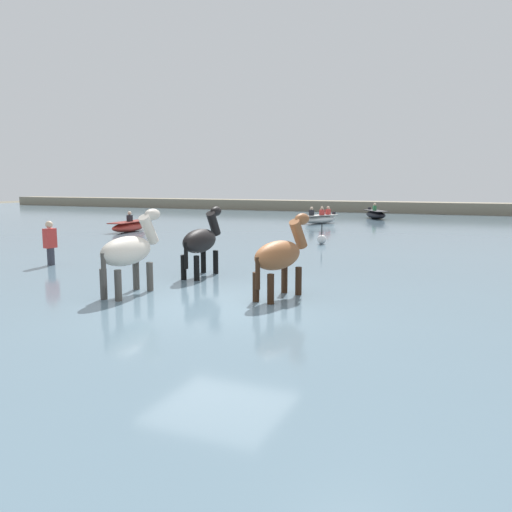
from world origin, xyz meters
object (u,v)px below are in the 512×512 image
(boat_far_offshore, at_px, (130,226))
(channel_buoy, at_px, (322,239))
(boat_mid_channel, at_px, (376,214))
(person_onlooker_right, at_px, (50,248))
(horse_lead_black, at_px, (201,243))
(boat_distant_west, at_px, (320,219))
(horse_trailing_pinto, at_px, (129,253))
(horse_flank_chestnut, at_px, (280,257))

(boat_far_offshore, distance_m, channel_buoy, 9.84)
(boat_mid_channel, height_order, person_onlooker_right, person_onlooker_right)
(horse_lead_black, distance_m, boat_distant_west, 17.30)
(horse_trailing_pinto, xyz_separation_m, boat_distant_west, (-1.66, 19.59, -0.59))
(horse_flank_chestnut, distance_m, channel_buoy, 9.26)
(channel_buoy, bearing_deg, horse_flank_chestnut, -79.06)
(horse_flank_chestnut, bearing_deg, person_onlooker_right, 170.11)
(person_onlooker_right, bearing_deg, boat_far_offshore, 114.86)
(horse_trailing_pinto, bearing_deg, boat_far_offshore, 127.25)
(horse_lead_black, relative_size, horse_flank_chestnut, 1.01)
(horse_flank_chestnut, xyz_separation_m, boat_mid_channel, (-2.43, 23.94, -0.54))
(boat_mid_channel, bearing_deg, boat_far_offshore, -123.71)
(horse_lead_black, relative_size, person_onlooker_right, 1.27)
(horse_lead_black, xyz_separation_m, horse_flank_chestnut, (2.62, -1.47, -0.02))
(boat_far_offshore, xyz_separation_m, person_onlooker_right, (4.20, -9.06, 0.23))
(channel_buoy, bearing_deg, person_onlooker_right, -125.52)
(horse_lead_black, xyz_separation_m, horse_trailing_pinto, (-0.32, -2.41, 0.03))
(channel_buoy, bearing_deg, horse_trailing_pinto, -96.75)
(boat_mid_channel, xyz_separation_m, boat_distant_west, (-2.16, -5.29, -0.00))
(horse_lead_black, xyz_separation_m, boat_far_offshore, (-8.90, 8.87, -0.58))
(horse_lead_black, bearing_deg, channel_buoy, 83.52)
(horse_trailing_pinto, height_order, boat_distant_west, horse_trailing_pinto)
(horse_trailing_pinto, relative_size, horse_flank_chestnut, 1.04)
(horse_trailing_pinto, xyz_separation_m, channel_buoy, (1.19, 10.01, -0.68))
(boat_far_offshore, relative_size, channel_buoy, 3.39)
(horse_lead_black, height_order, channel_buoy, horse_lead_black)
(person_onlooker_right, relative_size, channel_buoy, 2.06)
(boat_far_offshore, relative_size, person_onlooker_right, 1.65)
(horse_lead_black, distance_m, horse_flank_chestnut, 3.00)
(horse_trailing_pinto, bearing_deg, boat_mid_channel, 88.84)
(boat_mid_channel, height_order, channel_buoy, boat_mid_channel)
(horse_lead_black, distance_m, boat_mid_channel, 22.48)
(person_onlooker_right, bearing_deg, horse_lead_black, 2.34)
(boat_far_offshore, bearing_deg, boat_mid_channel, 56.29)
(horse_lead_black, height_order, horse_flank_chestnut, horse_lead_black)
(horse_lead_black, bearing_deg, boat_mid_channel, 89.54)
(boat_far_offshore, relative_size, boat_distant_west, 1.05)
(boat_far_offshore, distance_m, boat_distant_west, 10.82)
(horse_lead_black, xyz_separation_m, person_onlooker_right, (-4.70, -0.19, -0.36))
(person_onlooker_right, bearing_deg, boat_distant_west, 81.09)
(horse_flank_chestnut, bearing_deg, boat_far_offshore, 138.09)
(horse_trailing_pinto, distance_m, horse_flank_chestnut, 3.09)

